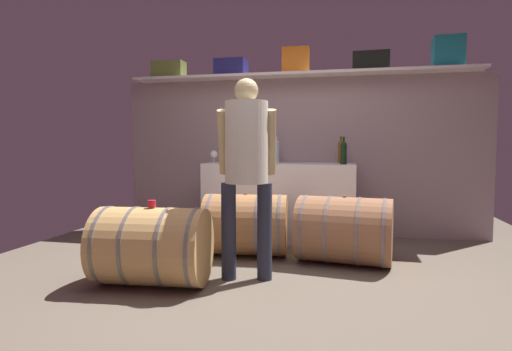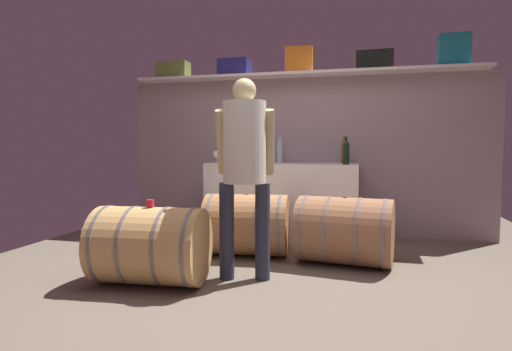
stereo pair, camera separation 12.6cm
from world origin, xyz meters
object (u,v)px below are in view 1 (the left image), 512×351
(toolcase_olive, at_px, (169,70))
(tasting_cup, at_px, (152,204))
(work_cabinet, at_px, (280,201))
(wine_barrel_flank, at_px, (246,225))
(wine_bottle_clear, at_px, (277,150))
(toolcase_orange, at_px, (296,61))
(wine_barrel_far, at_px, (344,230))
(wine_barrel_near, at_px, (152,246))
(winemaker_pouring, at_px, (247,157))
(wine_bottle_amber, at_px, (341,151))
(toolcase_navy, at_px, (231,68))
(wine_bottle_dark, at_px, (344,152))
(wine_glass, at_px, (214,154))
(toolcase_teal, at_px, (448,53))
(toolcase_black, at_px, (371,62))

(toolcase_olive, xyz_separation_m, tasting_cup, (0.78, -2.12, -1.44))
(work_cabinet, distance_m, wine_barrel_flank, 0.88)
(wine_bottle_clear, bearing_deg, toolcase_orange, 12.39)
(wine_barrel_far, bearing_deg, wine_barrel_near, -140.21)
(tasting_cup, relative_size, winemaker_pouring, 0.04)
(wine_bottle_amber, bearing_deg, toolcase_navy, 176.07)
(wine_bottle_dark, relative_size, wine_glass, 2.00)
(toolcase_orange, distance_m, wine_bottle_dark, 1.32)
(wine_bottle_clear, height_order, wine_glass, wine_bottle_clear)
(toolcase_teal, bearing_deg, toolcase_navy, -177.90)
(wine_bottle_clear, bearing_deg, toolcase_navy, 175.26)
(work_cabinet, height_order, wine_barrel_flank, work_cabinet)
(toolcase_navy, height_order, wine_barrel_far, toolcase_navy)
(work_cabinet, bearing_deg, toolcase_navy, 160.55)
(wine_barrel_far, bearing_deg, toolcase_olive, 160.15)
(toolcase_teal, height_order, winemaker_pouring, toolcase_teal)
(toolcase_navy, relative_size, work_cabinet, 0.22)
(toolcase_orange, bearing_deg, toolcase_navy, 175.95)
(toolcase_black, xyz_separation_m, wine_barrel_flank, (-1.25, -1.08, -1.79))
(toolcase_teal, distance_m, wine_glass, 2.91)
(toolcase_olive, height_order, wine_barrel_flank, toolcase_olive)
(wine_bottle_amber, relative_size, wine_barrel_flank, 0.36)
(wine_barrel_near, distance_m, tasting_cup, 0.34)
(wine_barrel_near, relative_size, wine_barrel_flank, 1.04)
(toolcase_orange, distance_m, tasting_cup, 2.73)
(toolcase_black, xyz_separation_m, wine_barrel_far, (-0.28, -1.17, -1.78))
(winemaker_pouring, bearing_deg, toolcase_teal, 32.55)
(work_cabinet, relative_size, wine_bottle_clear, 5.42)
(wine_bottle_dark, bearing_deg, toolcase_olive, 169.31)
(wine_bottle_dark, distance_m, wine_glass, 1.49)
(wine_bottle_dark, xyz_separation_m, wine_bottle_clear, (-0.81, 0.38, 0.01))
(toolcase_black, bearing_deg, wine_bottle_dark, -122.09)
(wine_bottle_dark, xyz_separation_m, tasting_cup, (-1.47, -1.69, -0.39))
(wine_barrel_flank, relative_size, winemaker_pouring, 0.53)
(toolcase_olive, height_order, wine_bottle_dark, toolcase_olive)
(toolcase_olive, distance_m, wine_barrel_near, 2.88)
(wine_barrel_near, bearing_deg, toolcase_orange, 62.57)
(wine_barrel_flank, bearing_deg, toolcase_navy, 107.11)
(toolcase_teal, distance_m, wine_bottle_clear, 2.24)
(toolcase_navy, bearing_deg, wine_barrel_near, -91.63)
(toolcase_orange, height_order, winemaker_pouring, toolcase_orange)
(winemaker_pouring, bearing_deg, toolcase_navy, 98.17)
(work_cabinet, height_order, wine_bottle_amber, wine_bottle_amber)
(toolcase_black, xyz_separation_m, tasting_cup, (-1.77, -2.12, -1.44))
(wine_bottle_amber, relative_size, wine_barrel_far, 0.34)
(wine_barrel_far, distance_m, wine_barrel_flank, 0.98)
(wine_barrel_near, bearing_deg, toolcase_teal, 34.23)
(toolcase_olive, bearing_deg, wine_barrel_near, -69.42)
(wine_bottle_clear, xyz_separation_m, wine_barrel_far, (0.84, -1.12, -0.74))
(wine_glass, distance_m, tasting_cup, 1.68)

